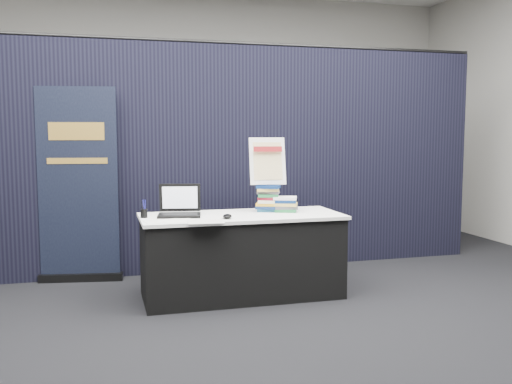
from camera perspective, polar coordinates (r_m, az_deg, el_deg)
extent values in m
plane|color=black|center=(4.77, 0.20, -12.14)|extent=(8.00, 8.00, 0.00)
cube|color=#A3A099|center=(8.46, -7.18, 7.74)|extent=(8.00, 0.02, 3.50)
cube|color=black|center=(6.10, -3.86, 3.30)|extent=(6.00, 0.08, 2.40)
cube|color=black|center=(5.19, -1.45, -6.53)|extent=(1.76, 0.71, 0.72)
cube|color=white|center=(5.12, -1.46, -2.43)|extent=(1.80, 0.75, 0.03)
cube|color=black|center=(5.04, -7.68, -2.32)|extent=(0.41, 0.32, 0.02)
cube|color=black|center=(5.15, -7.89, -0.60)|extent=(0.37, 0.13, 0.26)
cube|color=white|center=(5.14, -7.88, -0.61)|extent=(0.32, 0.10, 0.20)
ellipsoid|color=black|center=(4.88, -2.89, -2.44)|extent=(0.11, 0.14, 0.04)
cube|color=white|center=(4.78, -9.32, -2.91)|extent=(0.32, 0.25, 0.00)
cube|color=silver|center=(4.71, -5.07, -2.98)|extent=(0.31, 0.23, 0.00)
cube|color=white|center=(4.80, -7.85, -2.86)|extent=(0.36, 0.32, 0.00)
cylinder|color=black|center=(5.01, -11.14, -2.11)|extent=(0.07, 0.07, 0.08)
cube|color=navy|center=(5.32, 1.24, -1.79)|extent=(0.24, 0.22, 0.03)
cube|color=navy|center=(5.32, 1.24, -1.50)|extent=(0.24, 0.22, 0.03)
cube|color=yellow|center=(5.32, 1.24, -1.21)|extent=(0.24, 0.22, 0.03)
cube|color=beige|center=(5.31, 1.24, -0.92)|extent=(0.24, 0.22, 0.03)
cube|color=maroon|center=(5.31, 1.24, -0.63)|extent=(0.24, 0.22, 0.03)
cube|color=#20783C|center=(5.31, 1.24, -0.34)|extent=(0.24, 0.22, 0.03)
cube|color=#4C4B50|center=(5.30, 1.24, -0.04)|extent=(0.24, 0.22, 0.03)
cube|color=#D6B455|center=(5.30, 1.24, 0.25)|extent=(0.24, 0.22, 0.03)
cube|color=navy|center=(5.30, 1.25, 0.54)|extent=(0.24, 0.22, 0.03)
cube|color=#20783C|center=(5.30, 2.94, -1.83)|extent=(0.24, 0.21, 0.03)
cube|color=#4C4B50|center=(5.30, 2.94, -1.53)|extent=(0.24, 0.21, 0.03)
cube|color=#D6B455|center=(5.29, 2.94, -1.22)|extent=(0.24, 0.21, 0.03)
cube|color=navy|center=(5.29, 2.95, -0.92)|extent=(0.24, 0.21, 0.03)
cube|color=white|center=(5.29, 2.95, -0.62)|extent=(0.24, 0.21, 0.03)
cube|color=black|center=(5.28, 1.29, 0.85)|extent=(0.22, 0.04, 0.02)
cylinder|color=black|center=(5.33, 0.11, 2.29)|extent=(0.02, 0.11, 0.32)
cylinder|color=black|center=(5.38, 1.95, 2.32)|extent=(0.02, 0.11, 0.32)
cube|color=white|center=(5.31, 1.15, 3.12)|extent=(0.35, 0.17, 0.43)
cube|color=beige|center=(5.31, 1.18, 3.12)|extent=(0.28, 0.13, 0.35)
cube|color=maroon|center=(5.30, 1.19, 4.32)|extent=(0.27, 0.05, 0.05)
cube|color=black|center=(6.03, -17.08, -8.16)|extent=(0.82, 0.23, 0.08)
cube|color=black|center=(5.89, -17.35, 0.66)|extent=(0.77, 0.16, 1.93)
cube|color=gold|center=(5.85, -17.52, 5.82)|extent=(0.53, 0.09, 0.17)
cube|color=gold|center=(5.86, -17.43, 2.99)|extent=(0.57, 0.10, 0.06)
cylinder|color=black|center=(5.83, -2.78, -6.30)|extent=(0.02, 0.02, 0.49)
cylinder|color=black|center=(5.94, 1.34, -6.06)|extent=(0.02, 0.02, 0.49)
cylinder|color=black|center=(6.25, -3.65, -5.47)|extent=(0.02, 0.02, 0.49)
cylinder|color=black|center=(6.35, 0.20, -5.28)|extent=(0.02, 0.02, 0.49)
cube|color=black|center=(6.04, -1.23, -3.30)|extent=(0.53, 0.53, 0.04)
cube|color=black|center=(6.20, -1.73, 0.78)|extent=(0.43, 0.11, 0.17)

